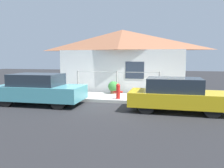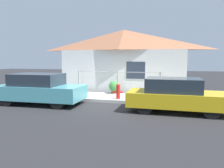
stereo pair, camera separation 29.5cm
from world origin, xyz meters
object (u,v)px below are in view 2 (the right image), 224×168
Objects in this scene: fire_hydrant at (118,91)px; potted_plant_near_hydrant at (114,87)px; car_left at (40,89)px; car_right at (176,95)px.

fire_hydrant is 1.07× the size of potted_plant_near_hydrant.
car_left is at bearing -156.68° from fire_hydrant.
car_left is at bearing -133.40° from potted_plant_near_hydrant.
potted_plant_near_hydrant is (-0.59, 1.54, -0.01)m from fire_hydrant.
car_right is at bearing -42.46° from potted_plant_near_hydrant.
car_left is 6.19m from car_right.
fire_hydrant is at bearing 22.24° from car_left.
car_right is 3.11m from fire_hydrant.
car_right is (6.19, 0.00, -0.04)m from car_left.
fire_hydrant is 1.65m from potted_plant_near_hydrant.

